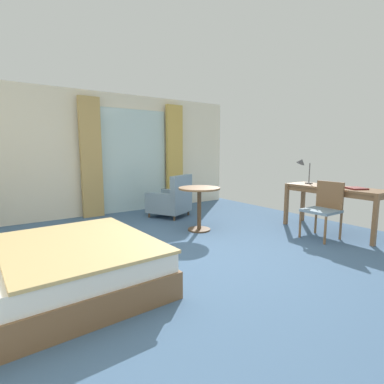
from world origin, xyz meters
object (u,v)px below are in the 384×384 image
object	(u,v)px
round_cafe_table	(199,199)
desk_chair	(324,206)
armchair_by_window	(172,201)
bed	(34,273)
writing_desk	(335,192)
desk_lamp	(302,164)
closed_book	(356,188)

from	to	relation	value
round_cafe_table	desk_chair	bearing A→B (deg)	-47.57
armchair_by_window	bed	bearing A→B (deg)	-141.91
bed	writing_desk	xyz separation A→B (m)	(4.48, -0.33, 0.42)
writing_desk	round_cafe_table	bearing A→B (deg)	143.12
writing_desk	armchair_by_window	xyz separation A→B (m)	(-1.66, 2.53, -0.34)
desk_chair	desk_lamp	distance (m)	1.09
writing_desk	armchair_by_window	world-z (taller)	armchair_by_window
bed	desk_lamp	bearing A→B (deg)	4.14
bed	closed_book	distance (m)	4.54
desk_chair	round_cafe_table	bearing A→B (deg)	132.43
bed	round_cafe_table	xyz separation A→B (m)	(2.66, 1.03, 0.30)
writing_desk	desk_chair	distance (m)	0.51
closed_book	armchair_by_window	bearing A→B (deg)	147.62
closed_book	round_cafe_table	world-z (taller)	closed_book
desk_lamp	closed_book	world-z (taller)	desk_lamp
writing_desk	closed_book	distance (m)	0.37
closed_book	armchair_by_window	world-z (taller)	armchair_by_window
desk_chair	armchair_by_window	bearing A→B (deg)	114.29
desk_chair	round_cafe_table	xyz separation A→B (m)	(-1.35, 1.47, 0.05)
bed	armchair_by_window	size ratio (longest dim) A/B	2.27
writing_desk	desk_lamp	bearing A→B (deg)	88.59
writing_desk	desk_lamp	size ratio (longest dim) A/B	3.35
bed	closed_book	size ratio (longest dim) A/B	8.19
closed_book	round_cafe_table	distance (m)	2.49
armchair_by_window	desk_lamp	bearing A→B (deg)	-48.26
bed	closed_book	world-z (taller)	bed
desk_chair	closed_book	xyz separation A→B (m)	(0.45, -0.24, 0.28)
writing_desk	closed_book	xyz separation A→B (m)	(-0.02, -0.35, 0.10)
desk_chair	bed	bearing A→B (deg)	173.75
armchair_by_window	writing_desk	bearing A→B (deg)	-56.73
bed	desk_lamp	world-z (taller)	desk_lamp
writing_desk	desk_chair	size ratio (longest dim) A/B	1.80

